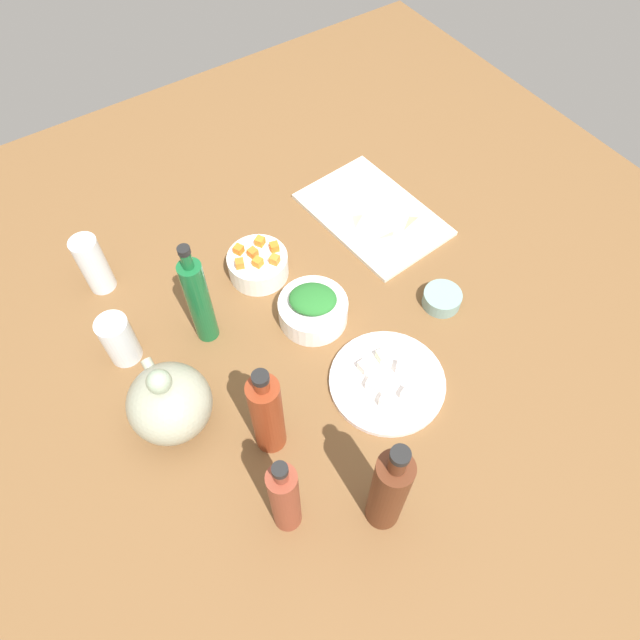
{
  "coord_description": "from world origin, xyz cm",
  "views": [
    {
      "loc": [
        -52.54,
        34.88,
        101.95
      ],
      "look_at": [
        0.0,
        0.0,
        8.0
      ],
      "focal_mm": 32.18,
      "sensor_mm": 36.0,
      "label": 1
    }
  ],
  "objects_px": {
    "drinking_glass_1": "(93,264)",
    "bottle_3": "(285,499)",
    "teapot": "(169,402)",
    "bottle_1": "(389,491)",
    "bowl_greens": "(313,311)",
    "drinking_glass_0": "(119,340)",
    "plate_tofu": "(387,382)",
    "bowl_carrots": "(258,265)",
    "bottle_0": "(199,301)",
    "cutting_board": "(373,214)",
    "bowl_small_side": "(442,299)",
    "bottle_2": "(267,414)"
  },
  "relations": [
    {
      "from": "bottle_0",
      "to": "bottle_2",
      "type": "xyz_separation_m",
      "value": [
        -0.27,
        0.01,
        -0.01
      ]
    },
    {
      "from": "teapot",
      "to": "bottle_1",
      "type": "relative_size",
      "value": 0.62
    },
    {
      "from": "bottle_1",
      "to": "bottle_2",
      "type": "distance_m",
      "value": 0.23
    },
    {
      "from": "teapot",
      "to": "bottle_3",
      "type": "distance_m",
      "value": 0.28
    },
    {
      "from": "bowl_carrots",
      "to": "bottle_0",
      "type": "height_order",
      "value": "bottle_0"
    },
    {
      "from": "drinking_glass_0",
      "to": "cutting_board",
      "type": "bearing_deg",
      "value": -86.84
    },
    {
      "from": "bottle_3",
      "to": "drinking_glass_0",
      "type": "distance_m",
      "value": 0.46
    },
    {
      "from": "bowl_greens",
      "to": "drinking_glass_0",
      "type": "distance_m",
      "value": 0.38
    },
    {
      "from": "bottle_0",
      "to": "bottle_3",
      "type": "xyz_separation_m",
      "value": [
        -0.41,
        0.06,
        -0.01
      ]
    },
    {
      "from": "bowl_greens",
      "to": "teapot",
      "type": "xyz_separation_m",
      "value": [
        -0.05,
        0.34,
        0.04
      ]
    },
    {
      "from": "plate_tofu",
      "to": "bowl_greens",
      "type": "xyz_separation_m",
      "value": [
        0.21,
        0.04,
        0.02
      ]
    },
    {
      "from": "cutting_board",
      "to": "bottle_1",
      "type": "height_order",
      "value": "bottle_1"
    },
    {
      "from": "bottle_0",
      "to": "drinking_glass_0",
      "type": "bearing_deg",
      "value": 74.56
    },
    {
      "from": "bowl_carrots",
      "to": "bottle_2",
      "type": "bearing_deg",
      "value": 153.08
    },
    {
      "from": "teapot",
      "to": "bottle_3",
      "type": "height_order",
      "value": "bottle_3"
    },
    {
      "from": "cutting_board",
      "to": "bottle_3",
      "type": "distance_m",
      "value": 0.73
    },
    {
      "from": "bottle_2",
      "to": "bowl_carrots",
      "type": "bearing_deg",
      "value": -26.92
    },
    {
      "from": "bowl_small_side",
      "to": "bowl_carrots",
      "type": "bearing_deg",
      "value": 44.53
    },
    {
      "from": "drinking_glass_1",
      "to": "bottle_3",
      "type": "bearing_deg",
      "value": -173.51
    },
    {
      "from": "plate_tofu",
      "to": "bottle_2",
      "type": "bearing_deg",
      "value": 84.04
    },
    {
      "from": "bottle_1",
      "to": "bottle_3",
      "type": "relative_size",
      "value": 1.14
    },
    {
      "from": "bowl_carrots",
      "to": "drinking_glass_1",
      "type": "xyz_separation_m",
      "value": [
        0.16,
        0.3,
        0.04
      ]
    },
    {
      "from": "bowl_carrots",
      "to": "bowl_small_side",
      "type": "relative_size",
      "value": 1.62
    },
    {
      "from": "bottle_0",
      "to": "bowl_greens",
      "type": "bearing_deg",
      "value": -113.79
    },
    {
      "from": "plate_tofu",
      "to": "bottle_0",
      "type": "xyz_separation_m",
      "value": [
        0.29,
        0.23,
        0.11
      ]
    },
    {
      "from": "bowl_small_side",
      "to": "drinking_glass_0",
      "type": "bearing_deg",
      "value": 67.51
    },
    {
      "from": "bottle_2",
      "to": "teapot",
      "type": "bearing_deg",
      "value": 43.29
    },
    {
      "from": "plate_tofu",
      "to": "drinking_glass_0",
      "type": "xyz_separation_m",
      "value": [
        0.34,
        0.39,
        0.05
      ]
    },
    {
      "from": "cutting_board",
      "to": "bottle_2",
      "type": "bearing_deg",
      "value": 125.58
    },
    {
      "from": "drinking_glass_0",
      "to": "bottle_3",
      "type": "bearing_deg",
      "value": -167.43
    },
    {
      "from": "bowl_greens",
      "to": "bowl_carrots",
      "type": "relative_size",
      "value": 1.1
    },
    {
      "from": "teapot",
      "to": "bottle_0",
      "type": "distance_m",
      "value": 0.2
    },
    {
      "from": "bowl_small_side",
      "to": "teapot",
      "type": "distance_m",
      "value": 0.59
    },
    {
      "from": "bowl_small_side",
      "to": "teapot",
      "type": "height_order",
      "value": "teapot"
    },
    {
      "from": "bottle_1",
      "to": "drinking_glass_0",
      "type": "relative_size",
      "value": 2.44
    },
    {
      "from": "bowl_greens",
      "to": "drinking_glass_0",
      "type": "xyz_separation_m",
      "value": [
        0.13,
        0.36,
        0.03
      ]
    },
    {
      "from": "bottle_2",
      "to": "bottle_3",
      "type": "bearing_deg",
      "value": 160.25
    },
    {
      "from": "bowl_greens",
      "to": "drinking_glass_1",
      "type": "distance_m",
      "value": 0.47
    },
    {
      "from": "drinking_glass_1",
      "to": "bowl_carrots",
      "type": "bearing_deg",
      "value": -117.96
    },
    {
      "from": "bottle_3",
      "to": "bowl_small_side",
      "type": "bearing_deg",
      "value": -68.47
    },
    {
      "from": "bowl_greens",
      "to": "bowl_carrots",
      "type": "xyz_separation_m",
      "value": [
        0.17,
        0.03,
        0.0
      ]
    },
    {
      "from": "plate_tofu",
      "to": "bottle_1",
      "type": "xyz_separation_m",
      "value": [
        -0.19,
        0.16,
        0.11
      ]
    },
    {
      "from": "bowl_small_side",
      "to": "drinking_glass_1",
      "type": "height_order",
      "value": "drinking_glass_1"
    },
    {
      "from": "bowl_small_side",
      "to": "bottle_2",
      "type": "bearing_deg",
      "value": 97.87
    },
    {
      "from": "bowl_greens",
      "to": "bottle_0",
      "type": "distance_m",
      "value": 0.23
    },
    {
      "from": "bottle_1",
      "to": "bowl_small_side",
      "type": "bearing_deg",
      "value": -52.65
    },
    {
      "from": "teapot",
      "to": "bowl_small_side",
      "type": "bearing_deg",
      "value": -96.9
    },
    {
      "from": "drinking_glass_0",
      "to": "drinking_glass_1",
      "type": "distance_m",
      "value": 0.19
    },
    {
      "from": "cutting_board",
      "to": "bowl_small_side",
      "type": "xyz_separation_m",
      "value": [
        -0.29,
        0.03,
        0.01
      ]
    },
    {
      "from": "plate_tofu",
      "to": "bowl_small_side",
      "type": "relative_size",
      "value": 2.79
    }
  ]
}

